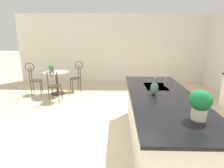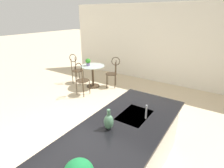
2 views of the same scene
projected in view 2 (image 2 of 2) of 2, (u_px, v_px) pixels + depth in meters
ground_plane at (85, 151)px, 3.28m from camera, size 40.00×40.00×0.00m
wall_left_window at (166, 45)px, 6.08m from camera, size 0.12×7.80×2.70m
kitchen_island at (115, 161)px, 2.44m from camera, size 2.80×1.06×0.92m
bistro_table at (93, 74)px, 6.02m from camera, size 0.80×0.80×0.74m
chair_near_window at (81, 77)px, 5.32m from camera, size 0.48×0.38×1.04m
chair_by_island at (76, 67)px, 6.32m from camera, size 0.46×0.52×1.04m
chair_toward_desk at (113, 71)px, 5.95m from camera, size 0.51×0.52×1.04m
sink_faucet at (146, 112)px, 2.56m from camera, size 0.02×0.02×0.22m
potted_plant_on_table at (88, 62)px, 5.86m from camera, size 0.17×0.17×0.24m
vase_on_counter at (109, 122)px, 2.33m from camera, size 0.13×0.13×0.29m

